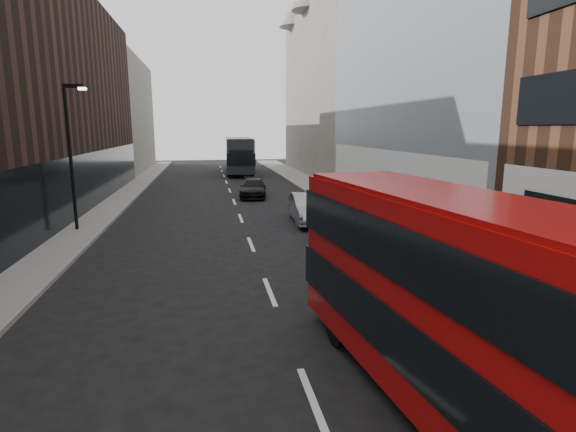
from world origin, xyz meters
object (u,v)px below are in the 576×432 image
street_lamp (71,147)px  car_a (346,233)px  car_c (253,188)px  red_bus (462,301)px  car_b (308,208)px  grey_bus (239,154)px

street_lamp → car_a: 13.77m
street_lamp → car_c: size_ratio=1.50×
street_lamp → car_c: (9.79, 10.03, -3.50)m
red_bus → car_c: red_bus is taller
street_lamp → car_b: (11.80, 0.24, -3.39)m
red_bus → grey_bus: bearing=84.4°
street_lamp → grey_bus: (10.11, 28.64, -2.02)m
red_bus → grey_bus: size_ratio=0.79×
grey_bus → car_b: grey_bus is taller
street_lamp → car_c: street_lamp is taller
car_a → grey_bus: bearing=88.0°
car_b → car_c: (-2.01, 9.79, -0.11)m
street_lamp → red_bus: street_lamp is taller
car_a → car_b: 5.86m
street_lamp → car_a: bearing=-24.9°
grey_bus → car_a: grey_bus is taller
red_bus → car_a: 11.37m
street_lamp → grey_bus: size_ratio=0.55×
car_a → car_c: 15.81m
car_a → car_c: car_a is taller
car_b → street_lamp: bearing=-176.0°
red_bus → car_c: size_ratio=2.13×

